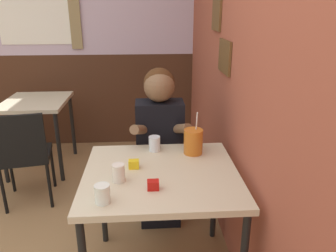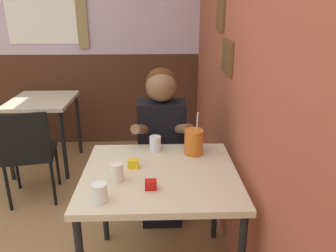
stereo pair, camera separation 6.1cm
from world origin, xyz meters
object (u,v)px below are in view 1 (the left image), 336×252
at_px(chair_near_window, 23,152).
at_px(person_seated, 160,145).
at_px(background_table, 37,110).
at_px(cocktail_pitcher, 193,141).
at_px(main_table, 161,184).

xyz_separation_m(chair_near_window, person_seated, (1.12, -0.33, 0.17)).
bearing_deg(background_table, cocktail_pitcher, -44.00).
distance_m(background_table, chair_near_window, 0.73).
xyz_separation_m(main_table, cocktail_pitcher, (0.22, 0.24, 0.16)).
bearing_deg(cocktail_pitcher, background_table, 136.00).
height_order(chair_near_window, person_seated, person_seated).
distance_m(chair_near_window, person_seated, 1.18).
bearing_deg(chair_near_window, main_table, -49.51).
relative_size(main_table, cocktail_pitcher, 3.14).
distance_m(main_table, chair_near_window, 1.43).
bearing_deg(person_seated, main_table, -91.77).
relative_size(main_table, chair_near_window, 1.03).
bearing_deg(cocktail_pitcher, chair_near_window, 153.77).
xyz_separation_m(background_table, chair_near_window, (0.09, -0.71, -0.15)).
height_order(chair_near_window, cocktail_pitcher, cocktail_pitcher).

